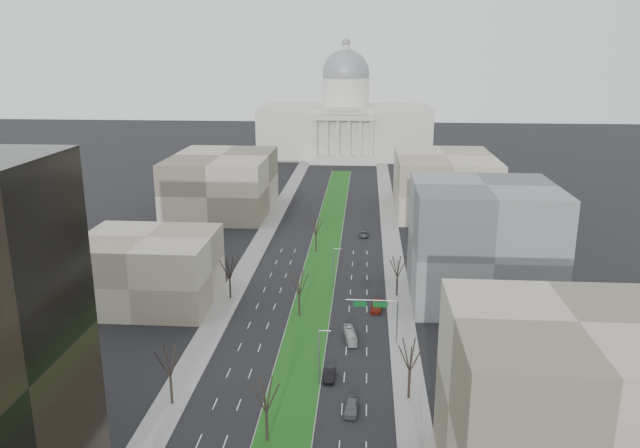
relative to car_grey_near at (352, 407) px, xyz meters
The scene contains 25 objects.
ground 72.71m from the car_grey_near, 97.02° to the left, with size 600.00×600.00×0.00m, color black.
median 71.70m from the car_grey_near, 97.11° to the left, with size 8.00×222.03×0.20m.
sidewalk_left 54.04m from the car_grey_near, 119.22° to the left, with size 5.00×330.00×0.15m, color gray.
sidewalk_right 47.94m from the car_grey_near, 79.64° to the left, with size 5.00×330.00×0.15m, color gray.
capitol 222.46m from the car_grey_near, 92.29° to the left, with size 80.00×46.00×55.00m.
building_beige_left 56.33m from the car_grey_near, 138.42° to the left, with size 26.00×22.00×14.00m, color tan.
building_tan_right 30.60m from the car_grey_near, 33.30° to the right, with size 26.00×24.00×22.00m, color #79715D.
building_grey_right 52.01m from the car_grey_near, 60.36° to the left, with size 28.00×26.00×24.00m, color slate.
building_far_left 120.71m from the car_grey_near, 111.37° to the left, with size 30.00×40.00×18.00m, color #79715D.
building_far_right 120.31m from the car_grey_near, 77.43° to the left, with size 30.00×40.00×18.00m, color tan.
tree_left_mid 26.80m from the car_grey_near, behind, with size 5.40×5.40×9.72m.
tree_left_far 48.26m from the car_grey_near, 123.00° to the left, with size 5.28×5.28×9.50m.
tree_right_mid 11.25m from the car_grey_near, 26.55° to the left, with size 5.52×5.52×9.94m.
tree_right_far 45.29m from the car_grey_near, 79.33° to the left, with size 5.04×5.04×9.07m.
tree_median_a 14.76m from the car_grey_near, 144.21° to the right, with size 5.40×5.40×9.72m.
tree_median_b 34.50m from the car_grey_near, 108.69° to the left, with size 5.40×5.40×9.72m.
tree_median_c 73.23m from the car_grey_near, 98.57° to the left, with size 5.40×5.40×9.72m.
streetlamp_median_b 9.65m from the car_grey_near, 125.57° to the left, with size 1.90×0.20×9.16m.
streetlamp_median_c 47.60m from the car_grey_near, 96.20° to the left, with size 1.90×0.20×9.16m.
mast_arm_signs 23.26m from the car_grey_near, 78.26° to the left, with size 9.12×0.24×8.09m.
car_grey_near is the anchor object (origin of this frame).
car_black 9.87m from the car_grey_near, 111.90° to the left, with size 1.65×4.74×1.56m, color black.
car_red 36.55m from the car_grey_near, 83.74° to the left, with size 2.17×5.34×1.55m, color maroon.
car_grey_far 86.72m from the car_grey_near, 89.23° to the left, with size 2.31×5.00×1.39m, color #43454A.
box_van 22.77m from the car_grey_near, 92.02° to the left, with size 1.60×6.84×1.91m, color silver.
Camera 1 is at (10.20, -30.43, 49.66)m, focal length 35.00 mm.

